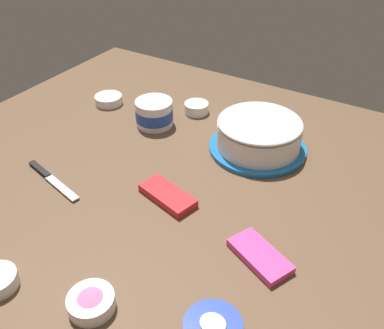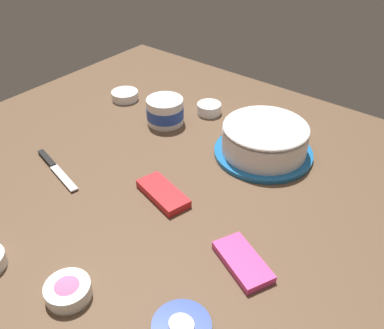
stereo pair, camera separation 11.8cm
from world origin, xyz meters
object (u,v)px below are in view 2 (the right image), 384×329
frosting_tub (165,111)px  spreading_knife (54,166)px  frosting_tub_lid (182,326)px  candy_box_upper (163,193)px  frosted_cake (265,139)px  sprinkle_bowl_green (125,95)px  sprinkle_bowl_pink (68,290)px  candy_box_lower (243,262)px  sprinkle_bowl_orange (209,108)px

frosting_tub → spreading_knife: size_ratio=0.54×
frosting_tub_lid → candy_box_upper: bearing=-43.2°
frosted_cake → frosting_tub_lid: 0.63m
frosting_tub_lid → sprinkle_bowl_green: sprinkle_bowl_green is taller
frosted_cake → frosting_tub: size_ratio=2.37×
frosting_tub → sprinkle_bowl_pink: 0.72m
frosted_cake → sprinkle_bowl_green: size_ratio=3.02×
sprinkle_bowl_pink → candy_box_lower: bearing=-128.8°
sprinkle_bowl_orange → frosting_tub: bearing=61.5°
sprinkle_bowl_green → candy_box_upper: (-0.48, 0.33, -0.01)m
candy_box_lower → candy_box_upper: candy_box_upper is taller
candy_box_lower → frosting_tub: bearing=-8.8°
frosted_cake → sprinkle_bowl_orange: size_ratio=3.52×
sprinkle_bowl_green → frosted_cake: bearing=-179.3°
frosting_tub_lid → sprinkle_bowl_green: bearing=-38.0°
spreading_knife → sprinkle_bowl_pink: sprinkle_bowl_pink is taller
spreading_knife → candy_box_lower: (-0.63, -0.04, 0.00)m
sprinkle_bowl_pink → sprinkle_bowl_green: size_ratio=0.97×
frosting_tub → frosting_tub_lid: size_ratio=1.07×
frosting_tub → sprinkle_bowl_green: size_ratio=1.27×
sprinkle_bowl_orange → frosting_tub_lid: bearing=123.0°
sprinkle_bowl_pink → frosted_cake: bearing=-94.0°
frosted_cake → spreading_knife: 0.62m
candy_box_lower → candy_box_upper: size_ratio=0.94×
sprinkle_bowl_pink → spreading_knife: bearing=-33.0°
frosting_tub → candy_box_lower: (-0.55, 0.36, -0.04)m
frosting_tub_lid → sprinkle_bowl_orange: 0.85m
frosting_tub → spreading_knife: frosting_tub is taller
frosting_tub_lid → spreading_knife: 0.64m
sprinkle_bowl_orange → candy_box_upper: (-0.17, 0.44, -0.01)m
frosted_cake → spreading_knife: size_ratio=1.27×
sprinkle_bowl_pink → sprinkle_bowl_orange: (0.23, -0.80, 0.00)m
sprinkle_bowl_green → candy_box_lower: (-0.77, 0.39, -0.01)m
frosting_tub_lid → sprinkle_bowl_pink: bearing=21.0°
sprinkle_bowl_pink → sprinkle_bowl_green: bearing=-51.9°
sprinkle_bowl_green → candy_box_lower: sprinkle_bowl_green is taller
frosting_tub → sprinkle_bowl_orange: frosting_tub is taller
frosted_cake → sprinkle_bowl_pink: size_ratio=3.13×
frosted_cake → spreading_knife: frosted_cake is taller
sprinkle_bowl_orange → candy_box_lower: size_ratio=0.56×
sprinkle_bowl_orange → frosted_cake: bearing=159.9°
frosting_tub_lid → frosted_cake: bearing=-73.5°
frosting_tub → candy_box_upper: 0.39m
frosting_tub_lid → candy_box_lower: candy_box_lower is taller
sprinkle_bowl_pink → sprinkle_bowl_orange: 0.83m
frosted_cake → sprinkle_bowl_pink: bearing=86.0°
sprinkle_bowl_green → candy_box_upper: bearing=145.6°
spreading_knife → sprinkle_bowl_green: sprinkle_bowl_green is taller
sprinkle_bowl_orange → candy_box_lower: 0.69m
frosted_cake → sprinkle_bowl_orange: 0.30m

